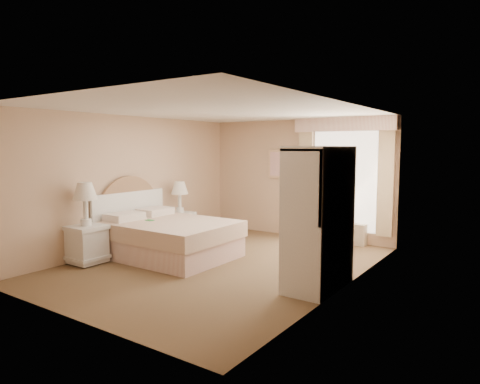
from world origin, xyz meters
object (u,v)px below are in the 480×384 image
Objects in this scene: bed at (166,236)px; armoire at (319,230)px; nightstand_near at (87,234)px; nightstand_far at (180,218)px; round_table at (336,221)px; cafe_chair at (330,222)px.

armoire is at bearing -1.00° from bed.
nightstand_far is (0.00, 2.25, -0.05)m from nightstand_near.
bed is 2.96m from armoire.
round_table is at bearing 51.68° from nightstand_near.
nightstand_far is 3.06m from cafe_chair.
nightstand_far is 3.18m from round_table.
round_table is 2.72m from armoire.
round_table is (2.87, 1.37, 0.02)m from nightstand_far.
armoire reaches higher than nightstand_far.
bed reaches higher than nightstand_near.
nightstand_near reaches higher than round_table.
armoire is (0.76, -2.19, 0.29)m from cafe_chair.
round_table is 0.36× the size of armoire.
bed is 3.08× the size of round_table.
nightstand_far reaches higher than cafe_chair.
nightstand_near is at bearing -113.46° from cafe_chair.
nightstand_near is at bearing -90.00° from nightstand_far.
cafe_chair reaches higher than round_table.
cafe_chair is at bearing 48.25° from nightstand_near.
armoire reaches higher than nightstand_near.
round_table is (2.14, 2.53, 0.11)m from bed.
bed is at bearing -130.28° from round_table.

